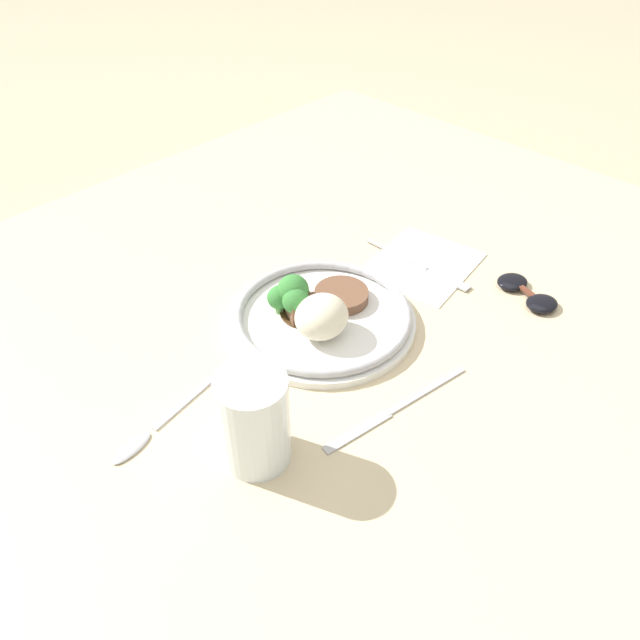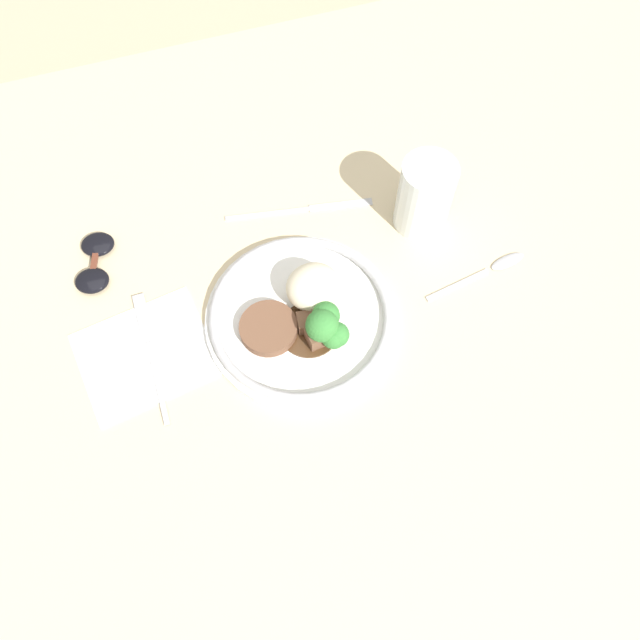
% 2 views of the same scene
% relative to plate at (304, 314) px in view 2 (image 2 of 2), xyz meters
% --- Properties ---
extents(ground_plane, '(8.00, 8.00, 0.00)m').
position_rel_plate_xyz_m(ground_plane, '(0.03, -0.01, -0.06)').
color(ground_plane, tan).
extents(dining_table, '(1.45, 1.14, 0.04)m').
position_rel_plate_xyz_m(dining_table, '(0.03, -0.01, -0.04)').
color(dining_table, beige).
rests_on(dining_table, ground).
extents(napkin, '(0.18, 0.16, 0.00)m').
position_rel_plate_xyz_m(napkin, '(-0.21, 0.02, -0.02)').
color(napkin, white).
rests_on(napkin, dining_table).
extents(plate, '(0.25, 0.25, 0.07)m').
position_rel_plate_xyz_m(plate, '(0.00, 0.00, 0.00)').
color(plate, white).
rests_on(plate, dining_table).
extents(juice_glass, '(0.08, 0.08, 0.11)m').
position_rel_plate_xyz_m(juice_glass, '(0.20, 0.10, 0.03)').
color(juice_glass, yellow).
rests_on(juice_glass, dining_table).
extents(fork, '(0.02, 0.19, 0.00)m').
position_rel_plate_xyz_m(fork, '(-0.20, 0.03, -0.02)').
color(fork, '#ADADB2').
rests_on(fork, napkin).
extents(knife, '(0.21, 0.05, 0.00)m').
position_rel_plate_xyz_m(knife, '(0.05, 0.17, -0.02)').
color(knife, '#ADADB2').
rests_on(knife, dining_table).
extents(spoon, '(0.16, 0.04, 0.01)m').
position_rel_plate_xyz_m(spoon, '(0.28, -0.00, -0.02)').
color(spoon, '#ADADB2').
rests_on(spoon, dining_table).
extents(sunglasses, '(0.07, 0.11, 0.01)m').
position_rel_plate_xyz_m(sunglasses, '(-0.25, 0.17, -0.01)').
color(sunglasses, black).
rests_on(sunglasses, dining_table).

